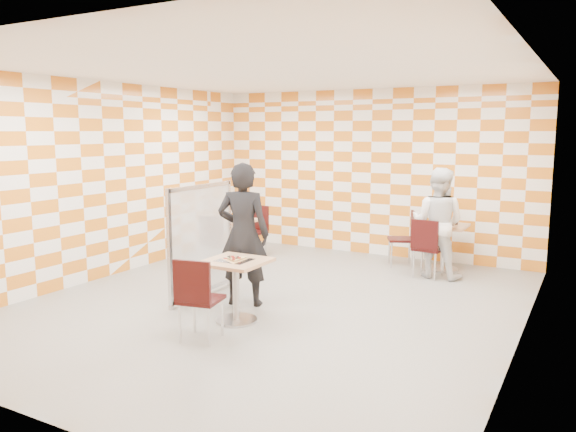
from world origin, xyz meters
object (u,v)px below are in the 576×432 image
(chair_second_side, at_px, (407,234))
(man_white, at_px, (438,223))
(soda_bottle, at_px, (456,218))
(second_table, at_px, (444,239))
(chair_empty_near, at_px, (215,239))
(partition, at_px, (202,240))
(empty_table, at_px, (234,233))
(chair_empty_far, at_px, (256,227))
(chair_main_front, at_px, (197,293))
(man_dark, at_px, (243,234))
(chair_second_front, at_px, (427,244))
(sport_bottle, at_px, (439,218))
(main_table, at_px, (236,280))

(chair_second_side, xyz_separation_m, man_white, (0.63, -0.47, 0.31))
(man_white, distance_m, soda_bottle, 0.61)
(second_table, height_order, chair_empty_near, chair_empty_near)
(partition, distance_m, man_white, 3.65)
(empty_table, relative_size, chair_second_side, 0.81)
(empty_table, relative_size, chair_empty_far, 0.81)
(second_table, relative_size, chair_main_front, 0.81)
(partition, height_order, man_dark, man_dark)
(chair_second_front, bearing_deg, sport_bottle, 90.38)
(chair_second_front, height_order, chair_second_side, same)
(chair_empty_near, xyz_separation_m, chair_empty_far, (-0.04, 1.29, 0.00))
(man_dark, relative_size, soda_bottle, 8.09)
(chair_main_front, relative_size, man_dark, 0.50)
(partition, height_order, sport_bottle, partition)
(chair_empty_far, height_order, soda_bottle, soda_bottle)
(chair_second_front, relative_size, chair_empty_far, 1.00)
(main_table, relative_size, chair_second_front, 0.81)
(empty_table, xyz_separation_m, chair_empty_far, (0.07, 0.59, 0.04))
(second_table, bearing_deg, chair_empty_near, -149.02)
(empty_table, distance_m, chair_empty_far, 0.59)
(chair_main_front, bearing_deg, soda_bottle, 69.96)
(chair_second_front, xyz_separation_m, partition, (-2.42, -2.44, 0.25))
(main_table, xyz_separation_m, chair_main_front, (0.02, -0.76, 0.04))
(partition, xyz_separation_m, sport_bottle, (2.42, 3.16, 0.05))
(chair_empty_near, height_order, sport_bottle, sport_bottle)
(partition, bearing_deg, man_dark, -0.41)
(main_table, height_order, chair_main_front, chair_main_front)
(man_white, relative_size, sport_bottle, 8.52)
(second_table, distance_m, man_dark, 3.64)
(second_table, relative_size, chair_second_side, 0.81)
(chair_main_front, relative_size, chair_second_side, 1.00)
(chair_second_front, xyz_separation_m, chair_empty_far, (-3.13, 0.05, 0.00))
(chair_second_front, height_order, partition, partition)
(chair_empty_near, distance_m, sport_bottle, 3.67)
(empty_table, bearing_deg, chair_empty_far, 82.77)
(main_table, relative_size, chair_empty_near, 0.81)
(man_dark, distance_m, sport_bottle, 3.61)
(chair_empty_far, xyz_separation_m, man_white, (3.24, 0.13, 0.31))
(chair_second_side, xyz_separation_m, partition, (-1.90, -3.10, 0.25))
(chair_empty_near, bearing_deg, chair_second_side, 36.44)
(main_table, distance_m, chair_empty_near, 2.46)
(empty_table, height_order, chair_main_front, chair_main_front)
(man_dark, xyz_separation_m, soda_bottle, (1.99, 3.22, -0.08))
(main_table, bearing_deg, soda_bottle, 66.13)
(second_table, relative_size, empty_table, 1.00)
(empty_table, relative_size, chair_second_front, 0.81)
(main_table, xyz_separation_m, soda_bottle, (1.70, 3.84, 0.34))
(man_white, bearing_deg, chair_empty_far, 5.46)
(chair_second_side, xyz_separation_m, chair_empty_near, (-2.57, -1.90, 0.00))
(main_table, bearing_deg, chair_empty_near, 132.09)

